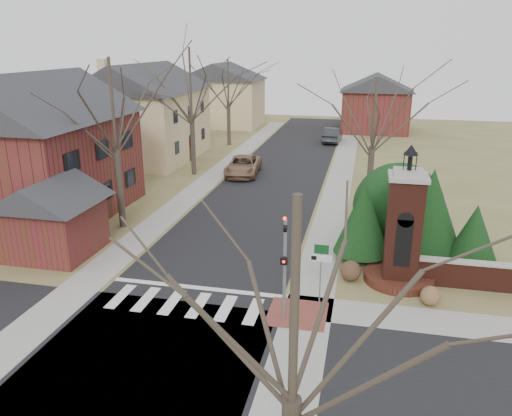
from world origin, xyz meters
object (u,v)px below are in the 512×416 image
(traffic_signal_pole, at_px, (285,260))
(distant_car, at_px, (333,135))
(sign_post, at_px, (321,263))
(pickup_truck, at_px, (243,166))
(brick_gate_monument, at_px, (402,238))

(traffic_signal_pole, distance_m, distant_car, 38.55)
(sign_post, height_order, pickup_truck, sign_post)
(sign_post, height_order, distant_car, sign_post)
(brick_gate_monument, xyz_separation_m, pickup_truck, (-11.87, 17.72, -1.39))
(traffic_signal_pole, height_order, sign_post, traffic_signal_pole)
(sign_post, distance_m, pickup_truck, 22.42)
(sign_post, distance_m, brick_gate_monument, 4.55)
(traffic_signal_pole, relative_size, distant_car, 0.90)
(traffic_signal_pole, xyz_separation_m, distant_car, (-0.90, 38.49, -1.77))
(distant_car, bearing_deg, traffic_signal_pole, 94.39)
(sign_post, height_order, brick_gate_monument, brick_gate_monument)
(traffic_signal_pole, height_order, brick_gate_monument, brick_gate_monument)
(distant_car, bearing_deg, sign_post, 96.44)
(traffic_signal_pole, relative_size, sign_post, 1.64)
(sign_post, relative_size, distant_car, 0.55)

